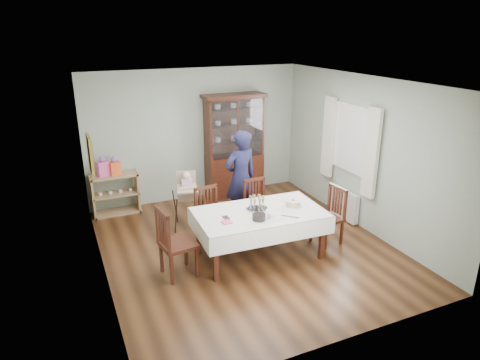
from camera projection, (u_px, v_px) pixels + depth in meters
floor at (246, 247)px, 7.12m from camera, size 5.00×5.00×0.00m
room_shell at (233, 140)px, 7.00m from camera, size 5.00×5.00×5.00m
dining_table at (259, 234)px, 6.73m from camera, size 2.05×1.24×0.76m
china_cabinet at (234, 145)px, 8.97m from camera, size 1.30×0.48×2.18m
sideboard at (115, 194)px, 8.28m from camera, size 0.90×0.38×0.80m
picture_frame at (90, 154)px, 6.41m from camera, size 0.04×0.48×0.58m
window at (352, 139)px, 7.70m from camera, size 0.04×1.02×1.22m
curtain_left at (371, 153)px, 7.17m from camera, size 0.07×0.30×1.55m
curtain_right at (328, 137)px, 8.24m from camera, size 0.07×0.30×1.55m
radiator at (343, 203)px, 8.10m from camera, size 0.10×0.80×0.55m
chair_far_left at (211, 228)px, 7.12m from camera, size 0.49×0.49×0.98m
chair_far_right at (259, 218)px, 7.53m from camera, size 0.46×0.46×0.96m
chair_end_left at (177, 255)px, 6.22m from camera, size 0.54×0.54×1.07m
chair_end_right at (327, 227)px, 7.18m from camera, size 0.49×0.49×0.97m
woman at (240, 178)px, 7.73m from camera, size 0.70×0.51×1.76m
high_chair at (188, 205)px, 7.74m from camera, size 0.56×0.56×1.05m
champagne_tray at (257, 205)px, 6.68m from camera, size 0.34×0.34×0.21m
birthday_cake at (293, 204)px, 6.78m from camera, size 0.27×0.27×0.19m
plate_stack_dark at (259, 217)px, 6.31m from camera, size 0.26×0.26×0.09m
plate_stack_white at (274, 215)px, 6.38m from camera, size 0.25×0.25×0.09m
napkin_stack at (227, 222)px, 6.23m from camera, size 0.15×0.15×0.02m
cutlery at (224, 218)px, 6.37m from camera, size 0.11×0.16×0.01m
cake_knife at (289, 216)px, 6.43m from camera, size 0.24×0.24×0.01m
gift_bag_pink at (103, 167)px, 8.00m from camera, size 0.24×0.19×0.39m
gift_bag_orange at (115, 167)px, 8.09m from camera, size 0.22×0.18×0.36m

